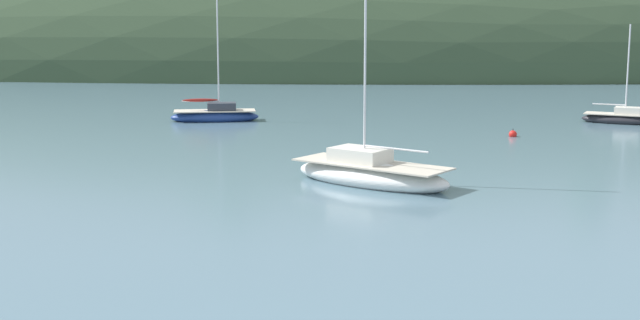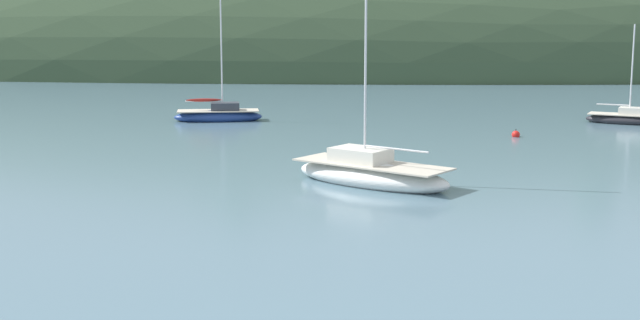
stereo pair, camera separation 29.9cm
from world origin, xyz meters
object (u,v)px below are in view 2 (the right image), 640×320
object	(u,v)px
sailboat_grey_yawl	(371,174)
sailboat_cream_ketch	(219,115)
sailboat_teal_outer	(626,119)
mooring_buoy_inner	(516,135)

from	to	relation	value
sailboat_grey_yawl	sailboat_cream_ketch	size ratio (longest dim) A/B	1.16
sailboat_grey_yawl	sailboat_teal_outer	size ratio (longest dim) A/B	1.54
sailboat_cream_ketch	mooring_buoy_inner	xyz separation A→B (m)	(17.33, -6.49, -0.24)
sailboat_teal_outer	mooring_buoy_inner	size ratio (longest dim) A/B	11.45
sailboat_teal_outer	sailboat_cream_ketch	size ratio (longest dim) A/B	0.75
sailboat_grey_yawl	mooring_buoy_inner	size ratio (longest dim) A/B	17.67
sailboat_teal_outer	sailboat_grey_yawl	bearing A→B (deg)	-128.48
sailboat_teal_outer	sailboat_cream_ketch	xyz separation A→B (m)	(-25.10, 0.23, 0.05)
sailboat_grey_yawl	sailboat_teal_outer	xyz separation A→B (m)	(15.83, 19.91, -0.11)
mooring_buoy_inner	sailboat_teal_outer	bearing A→B (deg)	38.83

